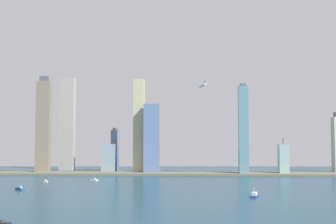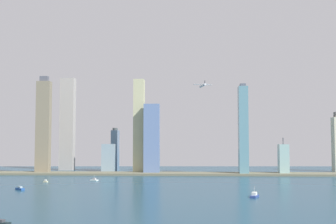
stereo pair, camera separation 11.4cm
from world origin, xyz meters
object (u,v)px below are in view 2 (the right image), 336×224
Objects in this scene: skyscraper_8 at (283,160)px; skyscraper_9 at (152,139)px; boat_3 at (94,180)px; airplane at (203,85)px; skyscraper_3 at (139,126)px; skyscraper_6 at (243,130)px; boat_6 at (46,181)px; skyscraper_1 at (108,158)px; skyscraper_7 at (115,150)px; boat_5 at (254,195)px; boat_1 at (20,189)px; skyscraper_0 at (43,126)px; skyscraper_2 at (67,124)px.

skyscraper_9 is at bearing 179.30° from skyscraper_8.
boat_3 is 0.35× the size of airplane.
skyscraper_3 reaches higher than boat_3.
skyscraper_6 is at bearing -173.43° from skyscraper_8.
skyscraper_9 is at bearing 72.61° from boat_6.
skyscraper_1 is 59.28m from skyscraper_7.
skyscraper_3 is 1.38× the size of skyscraper_9.
skyscraper_1 is 396.35m from boat_5.
skyscraper_3 is 250.07m from skyscraper_8.
airplane reaches higher than skyscraper_9.
skyscraper_6 is at bearing 49.30° from boat_6.
skyscraper_6 reaches higher than skyscraper_7.
boat_5 is at bearing -9.17° from boat_6.
boat_5 is (252.68, -53.59, 0.27)m from boat_1.
skyscraper_0 is 278.74m from boat_1.
skyscraper_2 is 345.65m from skyscraper_6.
skyscraper_3 is 2.67× the size of skyscraper_8.
boat_5 reaches higher than boat_3.
airplane is at bearing -152.99° from boat_5.
skyscraper_0 is at bearing 81.23° from airplane.
skyscraper_9 reaches higher than boat_3.
skyscraper_7 is at bearing 88.18° from skyscraper_1.
skyscraper_7 is 208.14m from airplane.
skyscraper_2 is at bearing 151.22° from skyscraper_3.
boat_6 is at bearing -151.81° from skyscraper_6.
skyscraper_7 reaches higher than boat_6.
skyscraper_6 is 376.78m from boat_1.
boat_1 is (-47.57, -341.29, -37.38)m from skyscraper_7.
skyscraper_9 is (77.03, -85.73, 20.27)m from skyscraper_7.
skyscraper_0 reaches higher than boat_1.
boat_6 is (-255.39, 149.08, -0.33)m from boat_5.
skyscraper_7 reaches higher than skyscraper_8.
boat_3 is (118.78, -132.49, -79.81)m from skyscraper_0.
skyscraper_0 is 13.85× the size of boat_3.
skyscraper_9 reaches higher than boat_6.
skyscraper_2 reaches higher than skyscraper_1.
boat_5 is at bearing -53.79° from skyscraper_2.
boat_3 is (55.83, 127.13, -0.25)m from boat_1.
skyscraper_3 reaches higher than skyscraper_1.
skyscraper_2 reaches higher than boat_5.
skyscraper_0 is at bearing -33.90° from boat_1.
boat_6 is (-50.28, -245.80, -37.45)m from skyscraper_7.
skyscraper_1 is 0.83× the size of skyscraper_8.
boat_6 is (-58.54, -31.64, 0.18)m from boat_3.
skyscraper_7 is 446.52m from boat_5.
skyscraper_8 reaches higher than skyscraper_1.
boat_5 is (315.63, -313.21, -79.29)m from skyscraper_0.
boat_3 is at bearing 121.43° from airplane.
skyscraper_0 reaches higher than skyscraper_3.
skyscraper_2 is at bearing 121.14° from boat_6.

